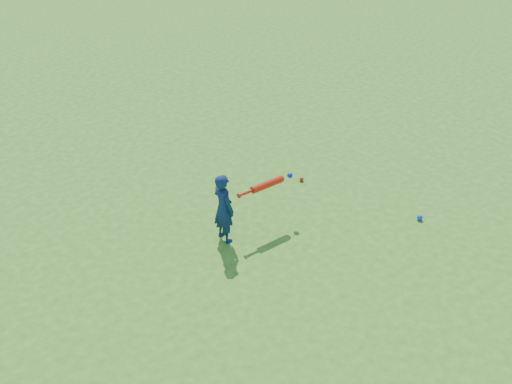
# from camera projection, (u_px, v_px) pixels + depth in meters

# --- Properties ---
(ground) EXTENTS (80.00, 80.00, 0.00)m
(ground) POSITION_uv_depth(u_px,v_px,m) (177.00, 244.00, 7.23)
(ground) COLOR #34711B
(ground) RESTS_ON ground
(child) EXTENTS (0.23, 0.35, 0.95)m
(child) POSITION_uv_depth(u_px,v_px,m) (224.00, 208.00, 7.06)
(child) COLOR #0E2244
(child) RESTS_ON ground
(ground_ball_red) EXTENTS (0.07, 0.07, 0.07)m
(ground_ball_red) POSITION_uv_depth(u_px,v_px,m) (302.00, 179.00, 8.47)
(ground_ball_red) COLOR red
(ground_ball_red) RESTS_ON ground
(ground_ball_blue) EXTENTS (0.08, 0.08, 0.08)m
(ground_ball_blue) POSITION_uv_depth(u_px,v_px,m) (420.00, 218.00, 7.64)
(ground_ball_blue) COLOR blue
(ground_ball_blue) RESTS_ON ground
(bat_swing) EXTENTS (0.86, 0.11, 0.10)m
(bat_swing) POSITION_uv_depth(u_px,v_px,m) (269.00, 184.00, 7.29)
(bat_swing) COLOR red
(bat_swing) RESTS_ON ground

